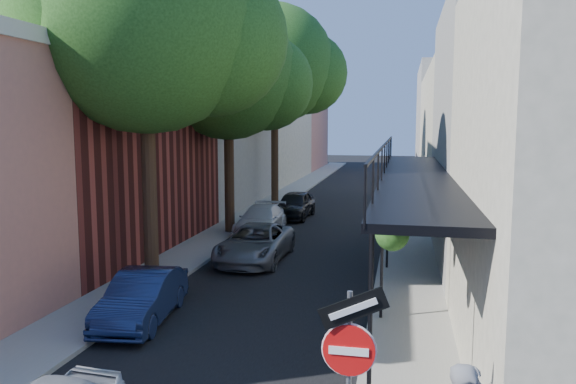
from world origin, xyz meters
The scene contains 13 objects.
road_surface centered at (0.00, 30.00, 0.01)m, with size 6.00×64.00×0.01m, color black.
sidewalk_left centered at (-4.00, 30.00, 0.06)m, with size 2.00×64.00×0.12m, color gray.
sidewalk_right centered at (4.00, 30.00, 0.06)m, with size 2.00×64.00×0.12m, color gray.
buildings_left centered at (-9.30, 28.76, 4.94)m, with size 10.10×59.10×12.00m.
buildings_right centered at (8.99, 29.49, 4.42)m, with size 9.80×55.00×10.00m.
sign_post centered at (3.16, 0.97, 2.04)m, with size 0.89×0.17×2.99m.
oak_near centered at (-3.37, 10.26, 7.88)m, with size 7.48×6.80×11.42m.
oak_mid centered at (-3.42, 18.23, 7.06)m, with size 6.60×6.00×10.20m.
oak_far centered at (-3.35, 27.27, 8.26)m, with size 7.70×7.00×11.90m.
parked_car_b centered at (-2.57, 6.84, 0.63)m, with size 1.33×3.80×1.25m, color #162247.
parked_car_c centered at (-1.40, 13.43, 0.65)m, with size 2.15×4.66×1.30m, color slate.
parked_car_d centered at (-2.42, 18.23, 0.63)m, with size 1.77×4.34×1.26m, color silver.
parked_car_e centered at (-1.75, 22.76, 0.70)m, with size 1.65×4.11×1.40m, color black.
Camera 1 is at (3.76, -5.76, 4.98)m, focal length 35.00 mm.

